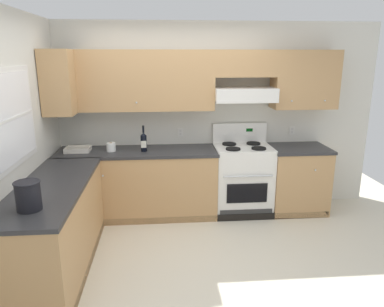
% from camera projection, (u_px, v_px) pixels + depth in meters
% --- Properties ---
extents(ground_plane, '(7.04, 7.04, 0.00)m').
position_uv_depth(ground_plane, '(182.00, 263.00, 3.81)').
color(ground_plane, beige).
extents(wall_back, '(4.68, 0.57, 2.55)m').
position_uv_depth(wall_back, '(204.00, 103.00, 4.93)').
color(wall_back, silver).
rests_on(wall_back, ground_plane).
extents(wall_left, '(0.47, 4.00, 2.55)m').
position_uv_depth(wall_left, '(18.00, 136.00, 3.55)').
color(wall_left, silver).
rests_on(wall_left, ground_plane).
extents(counter_back_run, '(3.60, 0.65, 0.91)m').
position_uv_depth(counter_back_run, '(183.00, 182.00, 4.90)').
color(counter_back_run, tan).
rests_on(counter_back_run, ground_plane).
extents(counter_left_run, '(0.63, 1.91, 0.91)m').
position_uv_depth(counter_left_run, '(56.00, 228.00, 3.59)').
color(counter_left_run, tan).
rests_on(counter_left_run, ground_plane).
extents(stove, '(0.76, 0.62, 1.20)m').
position_uv_depth(stove, '(242.00, 179.00, 4.97)').
color(stove, white).
rests_on(stove, ground_plane).
extents(wine_bottle, '(0.08, 0.08, 0.34)m').
position_uv_depth(wine_bottle, '(144.00, 141.00, 4.67)').
color(wine_bottle, black).
rests_on(wine_bottle, counter_back_run).
extents(bowl, '(0.32, 0.22, 0.06)m').
position_uv_depth(bowl, '(78.00, 150.00, 4.67)').
color(bowl, beige).
rests_on(bowl, counter_back_run).
extents(bucket, '(0.21, 0.21, 0.24)m').
position_uv_depth(bucket, '(28.00, 195.00, 2.88)').
color(bucket, black).
rests_on(bucket, counter_left_run).
extents(paper_towel_roll, '(0.12, 0.12, 0.11)m').
position_uv_depth(paper_towel_roll, '(111.00, 147.00, 4.68)').
color(paper_towel_roll, white).
rests_on(paper_towel_roll, counter_back_run).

